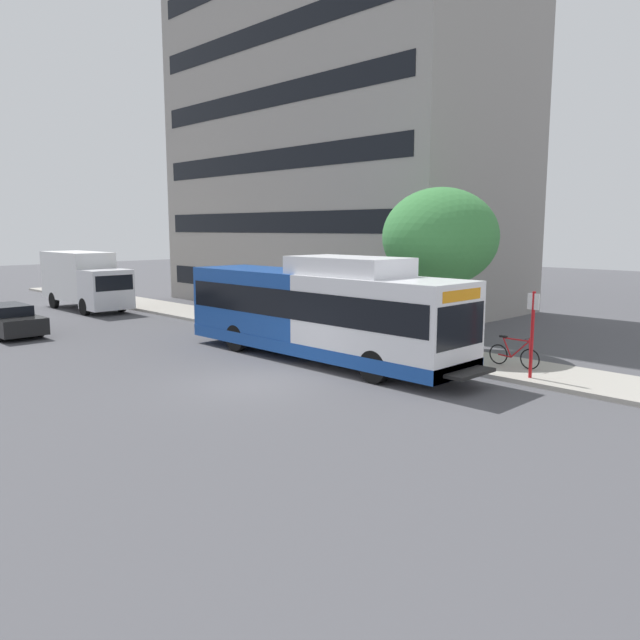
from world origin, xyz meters
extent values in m
plane|color=#4C4C51|center=(0.00, 8.00, 0.00)|extent=(120.00, 120.00, 0.00)
cube|color=#A8A399|center=(7.00, 6.00, 0.07)|extent=(3.00, 56.00, 0.14)
cube|color=white|center=(3.72, -1.78, 1.69)|extent=(2.54, 5.80, 2.73)
cube|color=#19479E|center=(3.72, 4.02, 1.69)|extent=(2.54, 5.80, 2.73)
cube|color=#19479E|center=(3.72, 1.12, 0.54)|extent=(2.57, 11.60, 0.44)
cube|color=black|center=(3.72, 1.12, 2.05)|extent=(2.58, 11.25, 0.96)
cube|color=black|center=(3.72, -4.64, 1.85)|extent=(2.34, 0.10, 1.24)
cube|color=orange|center=(3.72, -4.65, 2.72)|extent=(1.90, 0.08, 0.32)
cube|color=white|center=(3.72, -0.33, 3.35)|extent=(2.16, 4.06, 0.60)
cube|color=black|center=(3.72, -5.03, 0.55)|extent=(1.78, 0.60, 0.10)
cylinder|color=black|center=(2.59, -2.47, 0.50)|extent=(0.30, 1.00, 1.00)
cylinder|color=black|center=(4.85, -2.47, 0.50)|extent=(0.30, 1.00, 1.00)
cylinder|color=black|center=(2.59, 4.31, 0.50)|extent=(0.30, 1.00, 1.00)
cylinder|color=black|center=(4.85, 4.31, 0.50)|extent=(0.30, 1.00, 1.00)
cylinder|color=red|center=(6.00, -5.68, 1.44)|extent=(0.10, 0.10, 2.60)
cube|color=white|center=(5.98, -5.68, 2.44)|extent=(0.04, 0.36, 0.48)
torus|color=black|center=(7.01, -5.14, 0.47)|extent=(0.04, 0.66, 0.66)
torus|color=black|center=(7.01, -4.04, 0.47)|extent=(0.04, 0.66, 0.66)
cylinder|color=#B2191E|center=(7.01, -4.79, 0.74)|extent=(0.05, 0.64, 0.64)
cylinder|color=#B2191E|center=(7.01, -4.34, 0.74)|extent=(0.05, 0.34, 0.62)
cylinder|color=#B2191E|center=(7.01, -4.64, 1.04)|extent=(0.05, 0.90, 0.05)
cylinder|color=#B2191E|center=(7.01, -4.27, 0.46)|extent=(0.05, 0.45, 0.08)
cylinder|color=#B2191E|center=(7.01, -5.12, 0.81)|extent=(0.05, 0.10, 0.67)
cylinder|color=black|center=(7.01, -5.09, 1.14)|extent=(0.52, 0.03, 0.03)
cube|color=black|center=(7.01, -4.19, 1.08)|extent=(0.12, 0.24, 0.06)
cylinder|color=#4C3823|center=(8.09, -0.88, 1.40)|extent=(0.28, 0.28, 2.52)
ellipsoid|color=#3D8442|center=(8.09, -0.88, 4.26)|extent=(4.26, 4.26, 3.62)
cube|color=black|center=(-2.33, 14.03, 0.55)|extent=(1.80, 4.50, 0.70)
cube|color=black|center=(-2.33, 14.13, 1.05)|extent=(1.48, 2.34, 0.56)
cylinder|color=black|center=(-1.53, 12.68, 0.32)|extent=(0.20, 0.64, 0.64)
cylinder|color=black|center=(-1.53, 15.38, 0.32)|extent=(0.20, 0.64, 0.64)
cube|color=silver|center=(3.70, 17.32, 1.35)|extent=(2.30, 2.00, 2.10)
cube|color=white|center=(3.70, 20.82, 1.90)|extent=(2.30, 5.00, 2.70)
cube|color=black|center=(3.70, 16.35, 1.75)|extent=(2.07, 0.08, 0.80)
cylinder|color=black|center=(2.67, 17.76, 0.46)|extent=(0.26, 0.92, 0.92)
cylinder|color=black|center=(4.73, 17.76, 0.46)|extent=(0.26, 0.92, 0.92)
cylinder|color=black|center=(2.67, 21.90, 0.46)|extent=(0.26, 0.92, 0.92)
cylinder|color=black|center=(4.73, 21.90, 0.46)|extent=(0.26, 0.92, 0.92)
cube|color=gray|center=(15.84, 11.80, 16.29)|extent=(10.63, 20.74, 32.58)
cube|color=black|center=(15.84, 11.80, 1.63)|extent=(10.69, 19.09, 1.10)
cube|color=black|center=(15.84, 11.80, 4.89)|extent=(10.69, 19.09, 1.10)
cube|color=black|center=(15.84, 11.80, 8.14)|extent=(10.69, 19.09, 1.10)
cube|color=black|center=(15.84, 11.80, 11.40)|extent=(10.69, 19.09, 1.10)
cube|color=black|center=(15.84, 11.80, 14.66)|extent=(10.69, 19.09, 1.10)
camera|label=1|loc=(-11.11, -14.11, 4.57)|focal=34.59mm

